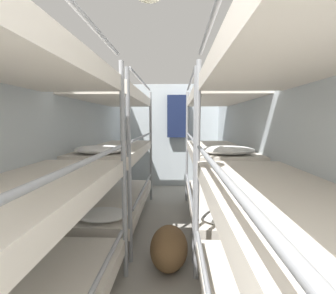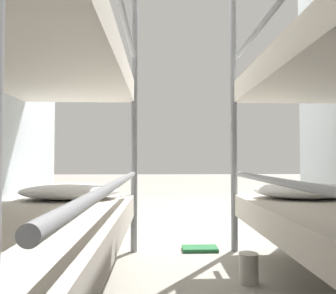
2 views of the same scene
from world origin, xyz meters
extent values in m
plane|color=gray|center=(0.00, 0.00, 0.00)|extent=(20.00, 20.00, 0.00)
cylinder|color=gray|center=(-0.33, 0.57, 0.99)|extent=(0.04, 0.04, 1.98)
ellipsoid|color=white|center=(-0.69, 0.79, 0.41)|extent=(0.58, 0.40, 0.09)
cylinder|color=gray|center=(-0.33, 1.50, 0.51)|extent=(0.03, 1.62, 0.03)
ellipsoid|color=white|center=(-0.69, 0.79, 1.16)|extent=(0.58, 0.40, 0.09)
cylinder|color=gray|center=(0.33, 0.57, 0.99)|extent=(0.04, 0.04, 1.98)
cube|color=silver|center=(0.69, 1.50, 0.30)|extent=(0.72, 1.91, 0.14)
ellipsoid|color=white|center=(0.69, 0.79, 0.41)|extent=(0.58, 0.40, 0.09)
cylinder|color=gray|center=(0.33, 1.50, 0.51)|extent=(0.03, 1.62, 0.03)
cube|color=silver|center=(0.69, 1.50, 1.05)|extent=(0.72, 1.91, 0.14)
ellipsoid|color=white|center=(0.69, 0.79, 1.16)|extent=(0.58, 0.40, 0.09)
cylinder|color=#B7B2A8|center=(-0.27, 1.13, 0.07)|extent=(0.09, 0.09, 0.14)
cube|color=#236638|center=(-0.10, 0.56, 0.01)|extent=(0.23, 0.13, 0.02)
camera|label=1|loc=(0.15, 0.47, 1.47)|focal=24.00mm
camera|label=2|loc=(0.17, 2.73, 0.60)|focal=35.00mm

